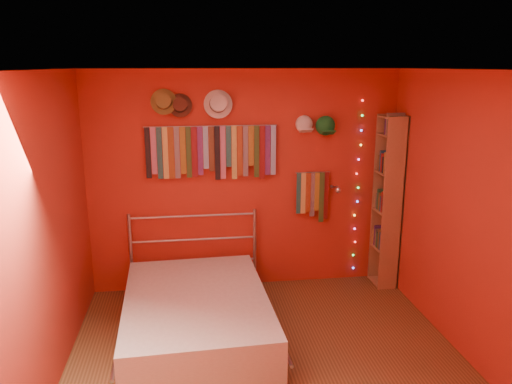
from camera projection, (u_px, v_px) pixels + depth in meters
name	position (u px, v px, depth m)	size (l,w,h in m)	color
ground	(270.00, 369.00, 4.29)	(3.50, 3.50, 0.00)	brown
back_wall	(245.00, 182.00, 5.66)	(3.50, 0.02, 2.50)	#A8201B
right_wall	(475.00, 222.00, 4.21)	(0.02, 3.50, 2.50)	#A8201B
left_wall	(41.00, 241.00, 3.74)	(0.02, 3.50, 2.50)	#A8201B
ceiling	(272.00, 70.00, 3.67)	(3.50, 3.50, 0.02)	white
tie_rack	(212.00, 150.00, 5.45)	(1.45, 0.03, 0.60)	#A7A7AC
small_tie_rack	(313.00, 193.00, 5.74)	(0.40, 0.03, 0.60)	#A7A7AC
fedora_olive	(164.00, 101.00, 5.22)	(0.28, 0.15, 0.27)	olive
fedora_brown	(180.00, 105.00, 5.26)	(0.25, 0.14, 0.25)	#4A261A
fedora_white	(218.00, 104.00, 5.30)	(0.31, 0.17, 0.31)	silver
cap_white	(304.00, 124.00, 5.53)	(0.19, 0.24, 0.19)	white
cap_green	(326.00, 126.00, 5.57)	(0.20, 0.25, 0.20)	#1B7A2F
fairy_lights	(357.00, 188.00, 5.82)	(0.06, 0.02, 2.04)	#FF3333
reading_lamp	(337.00, 189.00, 5.59)	(0.07, 0.29, 0.09)	#A7A7AC
bookshelf	(391.00, 201.00, 5.72)	(0.25, 0.34, 2.00)	#956543
bed	(197.00, 313.00, 4.78)	(1.50, 1.99, 0.95)	#A7A7AC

